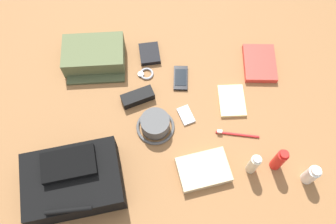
% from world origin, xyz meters
% --- Properties ---
extents(ground_plane, '(2.64, 2.02, 0.02)m').
position_xyz_m(ground_plane, '(0.00, 0.00, -0.01)').
color(ground_plane, '#8D5E36').
rests_on(ground_plane, ground).
extents(backpack, '(0.38, 0.29, 0.16)m').
position_xyz_m(backpack, '(0.38, 0.26, 0.07)').
color(backpack, black).
rests_on(backpack, ground_plane).
extents(toiletry_pouch, '(0.28, 0.23, 0.09)m').
position_xyz_m(toiletry_pouch, '(0.30, -0.31, 0.04)').
color(toiletry_pouch, '#56603D').
rests_on(toiletry_pouch, ground_plane).
extents(bucket_hat, '(0.16, 0.16, 0.07)m').
position_xyz_m(bucket_hat, '(0.06, 0.05, 0.03)').
color(bucket_hat, '#545454').
rests_on(bucket_hat, ground_plane).
extents(toothpaste_tube, '(0.05, 0.05, 0.12)m').
position_xyz_m(toothpaste_tube, '(-0.52, 0.33, 0.06)').
color(toothpaste_tube, white).
rests_on(toothpaste_tube, ground_plane).
extents(sunscreen_spray, '(0.04, 0.04, 0.14)m').
position_xyz_m(sunscreen_spray, '(-0.40, 0.26, 0.07)').
color(sunscreen_spray, red).
rests_on(sunscreen_spray, ground_plane).
extents(lotion_bottle, '(0.04, 0.04, 0.13)m').
position_xyz_m(lotion_bottle, '(-0.30, 0.27, 0.06)').
color(lotion_bottle, beige).
rests_on(lotion_bottle, ground_plane).
extents(paperback_novel, '(0.16, 0.21, 0.03)m').
position_xyz_m(paperback_novel, '(-0.44, -0.21, 0.01)').
color(paperback_novel, red).
rests_on(paperback_novel, ground_plane).
extents(cell_phone, '(0.08, 0.13, 0.01)m').
position_xyz_m(cell_phone, '(-0.08, -0.18, 0.01)').
color(cell_phone, black).
rests_on(cell_phone, ground_plane).
extents(media_player, '(0.07, 0.10, 0.01)m').
position_xyz_m(media_player, '(-0.08, 0.01, 0.01)').
color(media_player, '#B7B7BC').
rests_on(media_player, ground_plane).
extents(wristwatch, '(0.07, 0.06, 0.01)m').
position_xyz_m(wristwatch, '(0.08, -0.22, 0.01)').
color(wristwatch, '#99999E').
rests_on(wristwatch, ground_plane).
extents(toothbrush, '(0.18, 0.05, 0.02)m').
position_xyz_m(toothbrush, '(-0.27, 0.11, 0.01)').
color(toothbrush, red).
rests_on(toothbrush, ground_plane).
extents(wallet, '(0.09, 0.11, 0.02)m').
position_xyz_m(wallet, '(0.05, -0.32, 0.01)').
color(wallet, black).
rests_on(wallet, ground_plane).
extents(notepad, '(0.12, 0.16, 0.02)m').
position_xyz_m(notepad, '(-0.28, -0.04, 0.01)').
color(notepad, beige).
rests_on(notepad, ground_plane).
extents(folded_towel, '(0.22, 0.17, 0.04)m').
position_xyz_m(folded_towel, '(-0.11, 0.26, 0.02)').
color(folded_towel, '#C6B289').
rests_on(folded_towel, ground_plane).
extents(sunglasses_case, '(0.15, 0.09, 0.04)m').
position_xyz_m(sunglasses_case, '(0.12, -0.09, 0.02)').
color(sunglasses_case, black).
rests_on(sunglasses_case, ground_plane).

